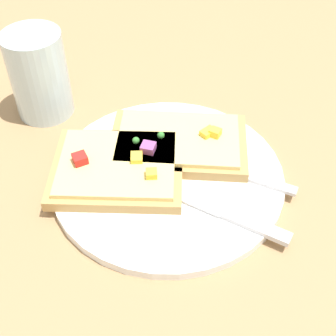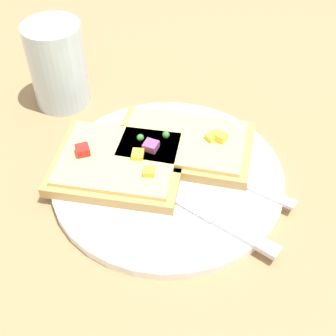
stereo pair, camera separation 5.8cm
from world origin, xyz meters
TOP-DOWN VIEW (x-y plane):
  - ground_plane at (0.00, 0.00)m, footprint 4.00×4.00m
  - plate at (0.00, 0.00)m, footprint 0.29×0.29m
  - fork at (0.04, -0.02)m, footprint 0.08×0.22m
  - knife at (-0.01, -0.08)m, footprint 0.06×0.21m
  - pizza_slice_main at (-0.04, 0.05)m, footprint 0.20×0.21m
  - pizza_slice_corner at (0.04, 0.02)m, footprint 0.20×0.21m
  - crumb_scatter at (0.06, -0.00)m, footprint 0.06×0.04m
  - drinking_glass at (-0.01, 0.23)m, footprint 0.08×0.08m

SIDE VIEW (x-z plane):
  - ground_plane at x=0.00m, z-range 0.00..0.00m
  - plate at x=0.00m, z-range 0.00..0.01m
  - knife at x=-0.01m, z-range 0.01..0.02m
  - fork at x=0.04m, z-range 0.01..0.02m
  - crumb_scatter at x=0.06m, z-range 0.01..0.02m
  - pizza_slice_main at x=-0.04m, z-range 0.01..0.04m
  - pizza_slice_corner at x=0.04m, z-range 0.01..0.04m
  - drinking_glass at x=-0.01m, z-range 0.00..0.12m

